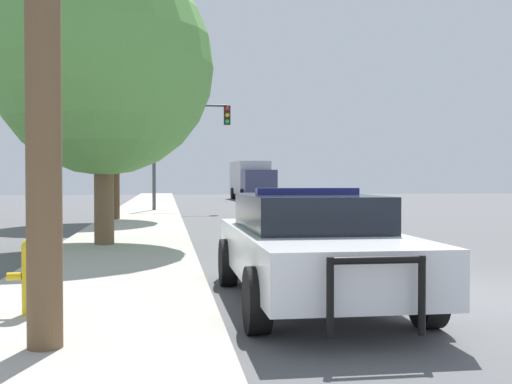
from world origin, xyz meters
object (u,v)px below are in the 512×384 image
(traffic_light, at_px, (185,134))
(tree_sidewalk_near, at_px, (103,66))
(box_truck, at_px, (251,179))
(tree_sidewalk_mid, at_px, (113,86))
(fire_hydrant, at_px, (32,273))
(car_background_distant, at_px, (245,190))
(police_car, at_px, (311,244))

(traffic_light, relative_size, tree_sidewalk_near, 0.78)
(box_truck, xyz_separation_m, tree_sidewalk_mid, (-8.17, -23.27, 3.41))
(traffic_light, distance_m, box_truck, 17.79)
(box_truck, bearing_deg, fire_hydrant, 76.16)
(tree_sidewalk_mid, relative_size, tree_sidewalk_near, 1.13)
(fire_hydrant, distance_m, tree_sidewalk_mid, 17.16)
(tree_sidewalk_mid, bearing_deg, box_truck, 70.65)
(tree_sidewalk_near, bearing_deg, box_truck, 76.66)
(car_background_distant, relative_size, box_truck, 0.61)
(police_car, bearing_deg, box_truck, -96.71)
(police_car, bearing_deg, traffic_light, -87.73)
(fire_hydrant, height_order, tree_sidewalk_near, tree_sidewalk_near)
(car_background_distant, height_order, tree_sidewalk_mid, tree_sidewalk_mid)
(fire_hydrant, bearing_deg, box_truck, 79.00)
(car_background_distant, xyz_separation_m, tree_sidewalk_mid, (-7.97, -25.35, 4.23))
(fire_hydrant, bearing_deg, car_background_distant, 79.80)
(fire_hydrant, xyz_separation_m, tree_sidewalk_near, (0.07, 7.50, 3.57))
(police_car, height_order, traffic_light, traffic_light)
(fire_hydrant, height_order, car_background_distant, car_background_distant)
(police_car, xyz_separation_m, tree_sidewalk_mid, (-3.75, 15.70, 4.19))
(fire_hydrant, bearing_deg, traffic_light, 84.17)
(police_car, relative_size, box_truck, 0.69)
(police_car, bearing_deg, tree_sidewalk_near, -64.09)
(fire_hydrant, relative_size, tree_sidewalk_mid, 0.12)
(police_car, relative_size, traffic_light, 0.99)
(traffic_light, bearing_deg, tree_sidewalk_mid, -113.29)
(box_truck, height_order, tree_sidewalk_near, tree_sidewalk_near)
(box_truck, bearing_deg, car_background_distant, -87.21)
(tree_sidewalk_mid, bearing_deg, traffic_light, 66.71)
(police_car, bearing_deg, car_background_distant, -96.10)
(traffic_light, height_order, box_truck, traffic_light)
(police_car, distance_m, traffic_light, 22.38)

